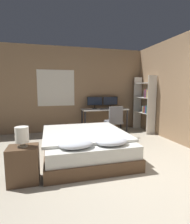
{
  "coord_description": "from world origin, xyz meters",
  "views": [
    {
      "loc": [
        -1.24,
        -1.98,
        1.38
      ],
      "look_at": [
        -0.02,
        2.61,
        0.75
      ],
      "focal_mm": 28.0,
      "sensor_mm": 36.0,
      "label": 1
    }
  ],
  "objects_px": {
    "keyboard": "(106,109)",
    "monitor_left": "(95,102)",
    "bed": "(85,144)",
    "office_chair": "(114,124)",
    "nightstand": "(24,165)",
    "bedside_lamp": "(22,135)",
    "monitor_right": "(110,101)",
    "desk": "(104,112)",
    "computer_mouse": "(115,109)",
    "bookshelf": "(146,102)"
  },
  "relations": [
    {
      "from": "nightstand",
      "to": "bedside_lamp",
      "type": "bearing_deg",
      "value": 153.43
    },
    {
      "from": "monitor_right",
      "to": "keyboard",
      "type": "relative_size",
      "value": 1.3
    },
    {
      "from": "monitor_right",
      "to": "nightstand",
      "type": "bearing_deg",
      "value": -129.46
    },
    {
      "from": "desk",
      "to": "monitor_left",
      "type": "height_order",
      "value": "monitor_left"
    },
    {
      "from": "nightstand",
      "to": "bookshelf",
      "type": "height_order",
      "value": "bookshelf"
    },
    {
      "from": "nightstand",
      "to": "bookshelf",
      "type": "relative_size",
      "value": 0.31
    },
    {
      "from": "nightstand",
      "to": "computer_mouse",
      "type": "bearing_deg",
      "value": 46.27
    },
    {
      "from": "monitor_right",
      "to": "office_chair",
      "type": "distance_m",
      "value": 1.06
    },
    {
      "from": "bedside_lamp",
      "to": "bookshelf",
      "type": "xyz_separation_m",
      "value": [
        3.37,
        2.3,
        0.25
      ]
    },
    {
      "from": "monitor_left",
      "to": "keyboard",
      "type": "relative_size",
      "value": 1.3
    },
    {
      "from": "computer_mouse",
      "to": "office_chair",
      "type": "xyz_separation_m",
      "value": [
        -0.21,
        -0.46,
        -0.41
      ]
    },
    {
      "from": "nightstand",
      "to": "office_chair",
      "type": "distance_m",
      "value": 3.03
    },
    {
      "from": "bed",
      "to": "office_chair",
      "type": "height_order",
      "value": "office_chair"
    },
    {
      "from": "bedside_lamp",
      "to": "desk",
      "type": "height_order",
      "value": "bedside_lamp"
    },
    {
      "from": "office_chair",
      "to": "bookshelf",
      "type": "xyz_separation_m",
      "value": [
        1.16,
        0.24,
        0.62
      ]
    },
    {
      "from": "bed",
      "to": "desk",
      "type": "distance_m",
      "value": 2.25
    },
    {
      "from": "office_chair",
      "to": "desk",
      "type": "bearing_deg",
      "value": 97.05
    },
    {
      "from": "monitor_left",
      "to": "computer_mouse",
      "type": "bearing_deg",
      "value": -34.88
    },
    {
      "from": "keyboard",
      "to": "desk",
      "type": "bearing_deg",
      "value": 90.0
    },
    {
      "from": "bed",
      "to": "nightstand",
      "type": "height_order",
      "value": "bed"
    },
    {
      "from": "bed",
      "to": "nightstand",
      "type": "bearing_deg",
      "value": -144.76
    },
    {
      "from": "bed",
      "to": "bookshelf",
      "type": "xyz_separation_m",
      "value": [
        2.29,
        1.54,
        0.72
      ]
    },
    {
      "from": "keyboard",
      "to": "monitor_left",
      "type": "bearing_deg",
      "value": 124.91
    },
    {
      "from": "keyboard",
      "to": "computer_mouse",
      "type": "distance_m",
      "value": 0.29
    },
    {
      "from": "bedside_lamp",
      "to": "computer_mouse",
      "type": "height_order",
      "value": "bedside_lamp"
    },
    {
      "from": "keyboard",
      "to": "office_chair",
      "type": "bearing_deg",
      "value": -80.03
    },
    {
      "from": "bookshelf",
      "to": "monitor_right",
      "type": "bearing_deg",
      "value": 147.7
    },
    {
      "from": "monitor_left",
      "to": "bedside_lamp",
      "type": "bearing_deg",
      "value": -122.47
    },
    {
      "from": "desk",
      "to": "monitor_left",
      "type": "relative_size",
      "value": 2.9
    },
    {
      "from": "bed",
      "to": "desk",
      "type": "relative_size",
      "value": 1.34
    },
    {
      "from": "bookshelf",
      "to": "desk",
      "type": "bearing_deg",
      "value": 161.47
    },
    {
      "from": "bedside_lamp",
      "to": "bookshelf",
      "type": "relative_size",
      "value": 0.17
    },
    {
      "from": "nightstand",
      "to": "computer_mouse",
      "type": "height_order",
      "value": "computer_mouse"
    },
    {
      "from": "monitor_left",
      "to": "office_chair",
      "type": "xyz_separation_m",
      "value": [
        0.35,
        -0.85,
        -0.61
      ]
    },
    {
      "from": "bed",
      "to": "office_chair",
      "type": "relative_size",
      "value": 2.23
    },
    {
      "from": "monitor_left",
      "to": "monitor_right",
      "type": "distance_m",
      "value": 0.55
    },
    {
      "from": "keyboard",
      "to": "bookshelf",
      "type": "xyz_separation_m",
      "value": [
        1.24,
        -0.22,
        0.22
      ]
    },
    {
      "from": "monitor_left",
      "to": "bookshelf",
      "type": "height_order",
      "value": "bookshelf"
    },
    {
      "from": "nightstand",
      "to": "bedside_lamp",
      "type": "xyz_separation_m",
      "value": [
        -0.0,
        0.0,
        0.45
      ]
    },
    {
      "from": "nightstand",
      "to": "monitor_left",
      "type": "xyz_separation_m",
      "value": [
        1.86,
        2.92,
        0.69
      ]
    },
    {
      "from": "bed",
      "to": "nightstand",
      "type": "relative_size",
      "value": 3.62
    },
    {
      "from": "office_chair",
      "to": "bookshelf",
      "type": "bearing_deg",
      "value": 11.48
    },
    {
      "from": "monitor_left",
      "to": "keyboard",
      "type": "height_order",
      "value": "monitor_left"
    },
    {
      "from": "nightstand",
      "to": "bedside_lamp",
      "type": "height_order",
      "value": "bedside_lamp"
    },
    {
      "from": "bedside_lamp",
      "to": "computer_mouse",
      "type": "bearing_deg",
      "value": 46.27
    },
    {
      "from": "office_chair",
      "to": "bookshelf",
      "type": "distance_m",
      "value": 1.34
    },
    {
      "from": "bedside_lamp",
      "to": "monitor_right",
      "type": "height_order",
      "value": "monitor_right"
    },
    {
      "from": "monitor_left",
      "to": "bookshelf",
      "type": "bearing_deg",
      "value": -22.04
    },
    {
      "from": "bedside_lamp",
      "to": "monitor_left",
      "type": "xyz_separation_m",
      "value": [
        1.86,
        2.92,
        0.24
      ]
    },
    {
      "from": "office_chair",
      "to": "keyboard",
      "type": "bearing_deg",
      "value": 99.97
    }
  ]
}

